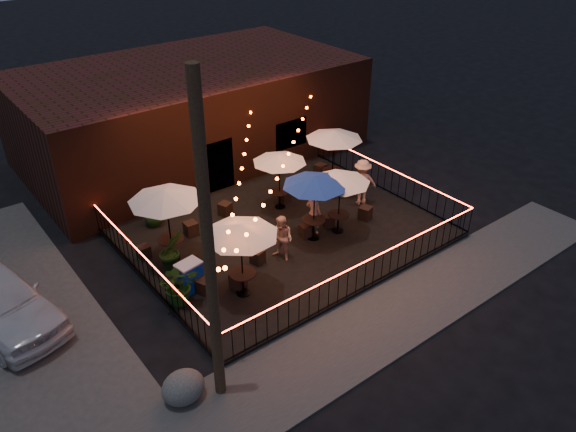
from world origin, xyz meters
The scene contains 35 objects.
ground centered at (0.00, 0.00, 0.00)m, with size 110.00×110.00×0.00m, color black.
patio centered at (0.00, 2.00, 0.07)m, with size 10.00×8.00×0.15m, color black.
sidewalk centered at (0.00, -3.25, 0.03)m, with size 18.00×2.50×0.05m, color #3F3B3A.
brick_building centered at (1.00, 9.99, 2.00)m, with size 14.00×8.00×4.00m.
utility_pole centered at (-5.40, -2.60, 4.00)m, with size 0.26×0.26×8.00m, color #351F15.
fence_front centered at (0.00, -2.00, 0.66)m, with size 10.00×0.04×1.04m.
fence_left centered at (-5.00, 2.00, 0.66)m, with size 0.04×8.00×1.04m.
fence_right centered at (5.00, 2.00, 0.66)m, with size 0.04×8.00×1.04m.
festoon_lights centered at (-1.01, 1.70, 2.52)m, with size 10.02×8.72×1.32m.
cafe_table_0 centered at (-2.95, 0.05, 2.34)m, with size 2.72×2.72×2.39m.
cafe_table_1 centered at (-3.78, 2.88, 2.47)m, with size 2.70×2.70×2.54m.
cafe_table_2 centered at (0.61, 1.09, 2.31)m, with size 2.80×2.80×2.36m.
cafe_table_3 centered at (0.97, 3.46, 2.13)m, with size 2.19×2.19×2.17m.
cafe_table_4 centered at (1.56, 0.90, 2.19)m, with size 2.39×2.39×2.23m.
cafe_table_5 centered at (3.56, 3.46, 2.36)m, with size 2.51×2.51×2.42m.
bistro_chair_0 centered at (-3.84, 0.78, 0.38)m, with size 0.39×0.39×0.46m, color black.
bistro_chair_1 centered at (-2.90, 0.41, 0.39)m, with size 0.41×0.41×0.48m, color black.
bistro_chair_2 centered at (-4.46, 3.55, 0.36)m, with size 0.36×0.36×0.43m, color black.
bistro_chair_3 centered at (-2.59, 3.81, 0.40)m, with size 0.41×0.41×0.49m, color black.
bistro_chair_4 centered at (-1.73, 1.06, 0.37)m, with size 0.38×0.38×0.45m, color black.
bistro_chair_5 centered at (0.46, 1.31, 0.37)m, with size 0.36×0.36×0.43m, color black.
bistro_chair_6 centered at (-0.93, 4.24, 0.39)m, with size 0.40×0.40×0.48m, color black.
bistro_chair_7 centered at (1.39, 3.72, 0.36)m, with size 0.35×0.35×0.42m, color black.
bistro_chair_8 centered at (1.52, 1.34, 0.36)m, with size 0.35×0.35×0.42m, color black.
bistro_chair_9 centered at (2.89, 0.91, 0.39)m, with size 0.41×0.41×0.48m, color black.
bistro_chair_10 centered at (2.18, 4.23, 0.39)m, with size 0.41×0.41×0.48m, color black.
bistro_chair_11 centered at (3.89, 4.54, 0.40)m, with size 0.42×0.42×0.49m, color black.
patron_a centered at (0.83, 1.36, 0.92)m, with size 0.56×0.37×1.55m, color #D8B292.
patron_b centered at (-0.97, 0.76, 0.92)m, with size 0.75×0.59×1.54m, color tan.
patron_c centered at (3.57, 1.84, 1.04)m, with size 1.15×0.66×1.78m, color #CFAE8F.
potted_shrub_a centered at (-4.60, 0.84, 0.77)m, with size 1.12×0.97×1.25m, color #14400C.
potted_shrub_b centered at (-4.03, 2.39, 0.86)m, with size 0.78×0.63×1.42m, color #10330E.
potted_shrub_c centered at (-3.30, 5.21, 0.78)m, with size 0.70×0.70×1.25m, color #143409.
cooler centered at (-4.09, 1.18, 0.63)m, with size 0.79×0.63×0.95m.
boulder centered at (-6.20, -2.25, 0.38)m, with size 0.97×0.83×0.76m, color #494844.
Camera 1 is at (-9.92, -11.08, 10.64)m, focal length 35.00 mm.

